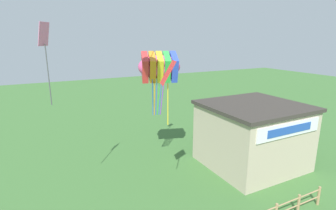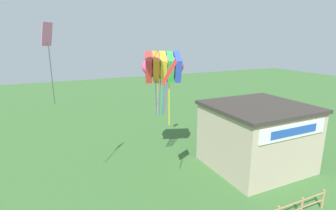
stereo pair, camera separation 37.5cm
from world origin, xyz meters
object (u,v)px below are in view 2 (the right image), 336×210
seaside_building (257,136)px  kite_pink_diamond (48,47)px  kite_red_diamond (169,78)px  kite_rainbow_parafoil (163,67)px

seaside_building → kite_pink_diamond: bearing=176.8°
kite_red_diamond → kite_pink_diamond: bearing=153.7°
seaside_building → kite_rainbow_parafoil: (-5.95, 2.89, 4.83)m
kite_rainbow_parafoil → kite_pink_diamond: kite_pink_diamond is taller
kite_rainbow_parafoil → kite_red_diamond: 5.01m
kite_rainbow_parafoil → kite_pink_diamond: bearing=-162.4°
kite_red_diamond → seaside_building: bearing=13.2°
seaside_building → kite_rainbow_parafoil: 8.19m
seaside_building → kite_red_diamond: (-7.70, -1.81, 4.81)m
seaside_building → kite_pink_diamond: kite_pink_diamond is taller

